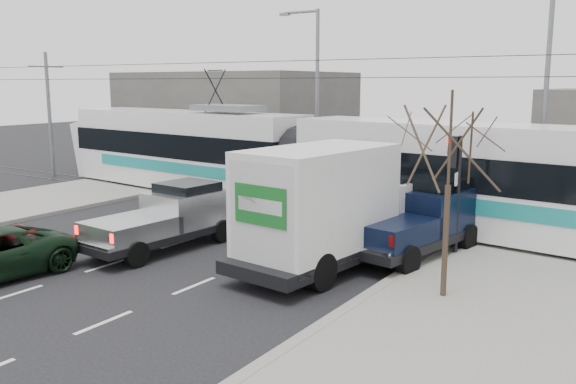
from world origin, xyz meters
The scene contains 13 objects.
ground centered at (0.00, 0.00, 0.00)m, with size 120.00×120.00×0.00m, color black.
sidewalk_right centered at (9.00, 0.00, 0.07)m, with size 6.00×60.00×0.15m, color gray.
rails centered at (0.00, 10.00, 0.01)m, with size 60.00×1.60×0.03m, color #33302D.
building_left centered at (-14.00, 22.00, 3.00)m, with size 14.00×10.00×6.00m, color slate.
bare_tree centered at (7.60, 2.50, 3.79)m, with size 2.40×2.40×5.00m.
traffic_signal centered at (6.47, 6.50, 2.74)m, with size 0.44×0.44×3.60m.
street_lamp_near centered at (7.31, 14.00, 5.11)m, with size 2.38×0.25×9.00m.
street_lamp_far centered at (-4.19, 16.00, 5.11)m, with size 2.38×0.25×9.00m.
catenary centered at (0.00, 10.00, 3.88)m, with size 60.00×0.20×7.00m.
tram centered at (-0.96, 9.86, 2.08)m, with size 28.91×5.68×5.87m.
silver_pickup centered at (-1.55, 2.57, 1.02)m, with size 2.36×5.77×2.05m.
box_truck centered at (3.85, 3.52, 1.75)m, with size 3.20×7.32×3.55m.
navy_pickup centered at (5.56, 6.12, 1.15)m, with size 2.94×5.81×2.34m.
Camera 1 is at (12.24, -11.55, 5.30)m, focal length 38.00 mm.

